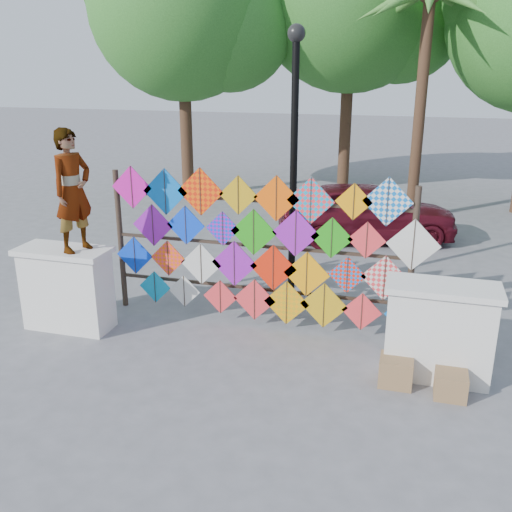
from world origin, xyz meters
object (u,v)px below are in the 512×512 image
at_px(vendor_woman, 73,191).
at_px(sedan, 367,211).
at_px(lamppost, 294,141).
at_px(kite_rack, 261,248).

relative_size(vendor_woman, sedan, 0.44).
bearing_deg(sedan, lamppost, 150.76).
height_order(kite_rack, lamppost, lamppost).
bearing_deg(lamppost, sedan, 75.89).
distance_m(kite_rack, vendor_woman, 2.84).
xyz_separation_m(kite_rack, vendor_woman, (-2.52, -0.93, 0.92)).
bearing_deg(lamppost, kite_rack, -99.29).
height_order(kite_rack, vendor_woman, vendor_woman).
distance_m(kite_rack, lamppost, 1.94).
xyz_separation_m(kite_rack, sedan, (1.14, 4.98, -0.56)).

